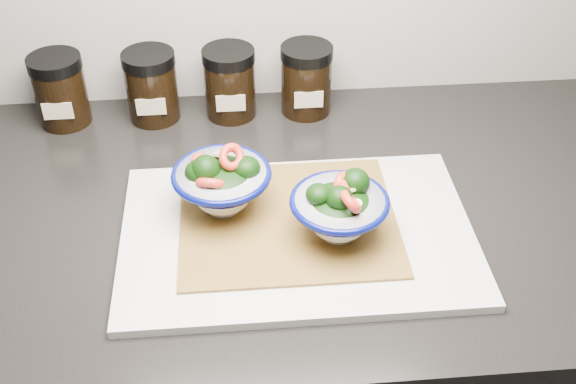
{
  "coord_description": "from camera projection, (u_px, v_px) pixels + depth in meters",
  "views": [
    {
      "loc": [
        0.08,
        0.69,
        1.53
      ],
      "look_at": [
        0.14,
        1.4,
        0.96
      ],
      "focal_mm": 45.0,
      "sensor_mm": 36.0,
      "label": 1
    }
  ],
  "objects": [
    {
      "name": "bowl_left",
      "position": [
        221.0,
        183.0,
        0.93
      ],
      "size": [
        0.13,
        0.13,
        0.1
      ],
      "rotation": [
        0.0,
        0.0,
        -0.43
      ],
      "color": "white",
      "rests_on": "bamboo_mat"
    },
    {
      "name": "cutting_board",
      "position": [
        297.0,
        234.0,
        0.93
      ],
      "size": [
        0.45,
        0.3,
        0.01
      ],
      "primitive_type": "cube",
      "color": "beige",
      "rests_on": "countertop"
    },
    {
      "name": "bamboo_mat",
      "position": [
        288.0,
        220.0,
        0.94
      ],
      "size": [
        0.28,
        0.24,
        0.0
      ],
      "primitive_type": "cube",
      "color": "#A47B31",
      "rests_on": "cutting_board"
    },
    {
      "name": "spice_jar_b",
      "position": [
        152.0,
        86.0,
        1.12
      ],
      "size": [
        0.08,
        0.08,
        0.11
      ],
      "color": "black",
      "rests_on": "countertop"
    },
    {
      "name": "spice_jar_c",
      "position": [
        230.0,
        83.0,
        1.13
      ],
      "size": [
        0.08,
        0.08,
        0.11
      ],
      "color": "black",
      "rests_on": "countertop"
    },
    {
      "name": "spice_jar_a",
      "position": [
        60.0,
        90.0,
        1.11
      ],
      "size": [
        0.08,
        0.08,
        0.11
      ],
      "color": "black",
      "rests_on": "countertop"
    },
    {
      "name": "bowl_right",
      "position": [
        340.0,
        210.0,
        0.89
      ],
      "size": [
        0.12,
        0.12,
        0.09
      ],
      "rotation": [
        0.0,
        0.0,
        -0.27
      ],
      "color": "white",
      "rests_on": "bamboo_mat"
    },
    {
      "name": "countertop",
      "position": [
        180.0,
        222.0,
        0.99
      ],
      "size": [
        3.5,
        0.6,
        0.04
      ],
      "primitive_type": "cube",
      "color": "black",
      "rests_on": "cabinet"
    },
    {
      "name": "spice_jar_d",
      "position": [
        306.0,
        79.0,
        1.14
      ],
      "size": [
        0.08,
        0.08,
        0.11
      ],
      "color": "black",
      "rests_on": "countertop"
    }
  ]
}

